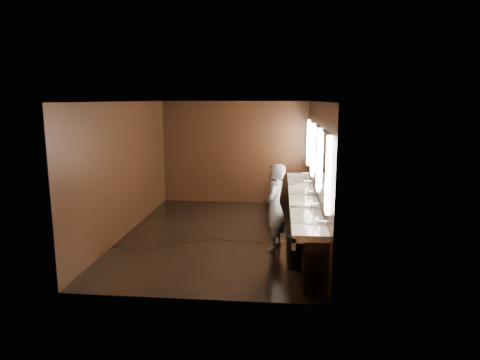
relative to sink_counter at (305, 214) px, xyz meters
The scene contains 10 objects.
floor 1.86m from the sink_counter, behind, with size 6.00×6.00×0.00m, color black.
ceiling 2.92m from the sink_counter, behind, with size 4.00×6.00×0.02m, color #2D2D2B.
wall_back 3.61m from the sink_counter, 120.87° to the left, with size 4.00×0.02×2.80m, color black.
wall_front 3.61m from the sink_counter, 120.87° to the right, with size 4.00×0.02×2.80m, color black.
wall_left 3.90m from the sink_counter, behind, with size 0.02×6.00×2.80m, color black.
wall_right 0.93m from the sink_counter, ahead, with size 0.02×6.00×2.80m, color black.
sink_counter is the anchor object (origin of this frame).
mirror_band 1.27m from the sink_counter, ahead, with size 0.06×5.03×1.15m.
person 1.04m from the sink_counter, 129.08° to the right, with size 0.61×0.40×1.66m, color #86A9C9.
trash_bin 1.67m from the sink_counter, 97.55° to the right, with size 0.35×0.35×0.55m, color black.
Camera 1 is at (1.27, -8.66, 2.84)m, focal length 32.00 mm.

